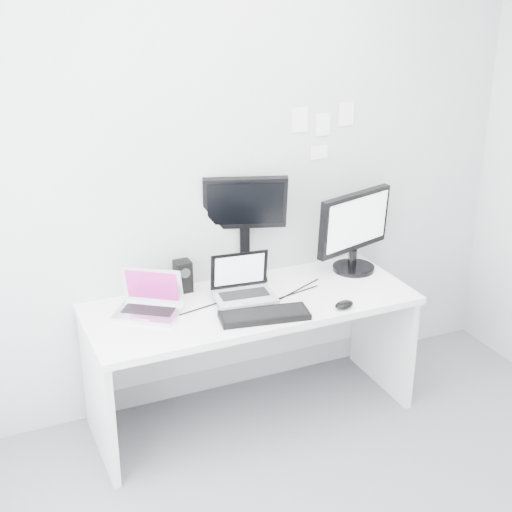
% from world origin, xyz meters
% --- Properties ---
extents(back_wall, '(3.60, 0.00, 3.60)m').
position_xyz_m(back_wall, '(0.00, 1.60, 1.35)').
color(back_wall, silver).
rests_on(back_wall, ground).
extents(desk, '(1.80, 0.70, 0.73)m').
position_xyz_m(desk, '(0.00, 1.25, 0.36)').
color(desk, white).
rests_on(desk, ground).
extents(macbook, '(0.41, 0.39, 0.25)m').
position_xyz_m(macbook, '(-0.56, 1.32, 0.85)').
color(macbook, '#BABABE').
rests_on(macbook, desk).
extents(speaker, '(0.12, 0.12, 0.18)m').
position_xyz_m(speaker, '(-0.29, 1.53, 0.82)').
color(speaker, black).
rests_on(speaker, desk).
extents(dell_laptop, '(0.35, 0.28, 0.27)m').
position_xyz_m(dell_laptop, '(-0.04, 1.24, 0.86)').
color(dell_laptop, '#A3A5AA').
rests_on(dell_laptop, desk).
extents(rear_monitor, '(0.50, 0.31, 0.64)m').
position_xyz_m(rear_monitor, '(0.10, 1.56, 1.05)').
color(rear_monitor, black).
rests_on(rear_monitor, desk).
extents(samsung_monitor, '(0.59, 0.40, 0.50)m').
position_xyz_m(samsung_monitor, '(0.73, 1.40, 0.98)').
color(samsung_monitor, black).
rests_on(samsung_monitor, desk).
extents(keyboard, '(0.49, 0.24, 0.03)m').
position_xyz_m(keyboard, '(-0.02, 1.04, 0.75)').
color(keyboard, black).
rests_on(keyboard, desk).
extents(mouse, '(0.13, 0.10, 0.04)m').
position_xyz_m(mouse, '(0.42, 0.97, 0.75)').
color(mouse, black).
rests_on(mouse, desk).
extents(wall_note_0, '(0.10, 0.00, 0.14)m').
position_xyz_m(wall_note_0, '(0.45, 1.59, 1.62)').
color(wall_note_0, white).
rests_on(wall_note_0, back_wall).
extents(wall_note_1, '(0.09, 0.00, 0.13)m').
position_xyz_m(wall_note_1, '(0.60, 1.59, 1.58)').
color(wall_note_1, white).
rests_on(wall_note_1, back_wall).
extents(wall_note_2, '(0.10, 0.00, 0.14)m').
position_xyz_m(wall_note_2, '(0.75, 1.59, 1.63)').
color(wall_note_2, white).
rests_on(wall_note_2, back_wall).
extents(wall_note_3, '(0.11, 0.00, 0.08)m').
position_xyz_m(wall_note_3, '(0.58, 1.59, 1.42)').
color(wall_note_3, white).
rests_on(wall_note_3, back_wall).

